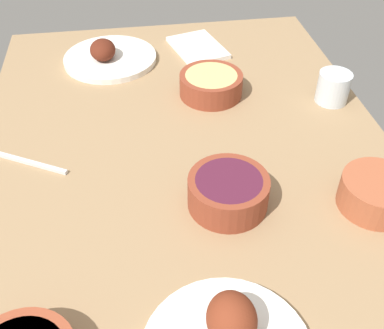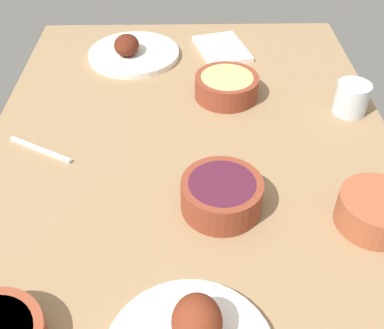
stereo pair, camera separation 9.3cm
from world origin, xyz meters
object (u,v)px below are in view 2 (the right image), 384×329
Objects in this scene: plate_near_viewer at (132,52)px; bowl_onions at (222,194)px; bowl_pasta at (227,86)px; folded_napkin at (222,49)px; water_tumbler at (352,98)px; bowl_soup at (376,210)px; fork_loose at (40,150)px.

plate_near_viewer reaches higher than bowl_onions.
plate_near_viewer is 1.69× the size of bowl_onions.
folded_napkin is (-24.11, 0.60, -2.42)cm from bowl_pasta.
water_tumbler is at bearing 41.89° from folded_napkin.
bowl_onions reaches higher than bowl_soup.
plate_near_viewer reaches higher than bowl_soup.
bowl_soup is 0.77× the size of folded_napkin.
bowl_soup is at bearing 37.41° from plate_near_viewer.
water_tumbler reaches higher than bowl_soup.
bowl_pasta is at bearing -1.42° from folded_napkin.
folded_napkin is (-66.42, -22.72, -2.69)cm from bowl_soup.
bowl_onions reaches higher than folded_napkin.
bowl_onions is (-4.32, -27.13, 0.11)cm from bowl_soup.
bowl_pasta reaches higher than folded_napkin.
water_tumbler is at bearing 62.42° from plate_near_viewer.
bowl_soup is (63.11, 48.27, 1.73)cm from plate_near_viewer.
fork_loose is (41.58, -16.57, -1.16)cm from plate_near_viewer.
bowl_pasta is 46.50cm from fork_loose.
fork_loose is (13.54, -70.23, -3.36)cm from water_tumbler.
plate_near_viewer is 79.47cm from bowl_soup.
fork_loose is (-21.54, -64.83, -2.89)cm from bowl_soup.
water_tumbler reaches higher than folded_napkin.
bowl_pasta is (20.80, 24.95, 1.46)cm from plate_near_viewer.
plate_near_viewer is at bearing -129.82° from bowl_pasta.
fork_loose is at bearing -43.17° from folded_napkin.
plate_near_viewer is at bearing -117.58° from water_tumbler.
water_tumbler is 71.60cm from fork_loose.
bowl_onions reaches higher than fork_loose.
plate_near_viewer is at bearing -82.42° from fork_loose.
plate_near_viewer is 32.52cm from bowl_pasta.
folded_napkin is at bearing 97.38° from plate_near_viewer.
water_tumbler reaches higher than bowl_pasta.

